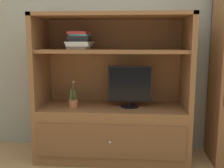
{
  "coord_description": "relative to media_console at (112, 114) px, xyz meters",
  "views": [
    {
      "loc": [
        0.21,
        -2.35,
        1.27
      ],
      "look_at": [
        0.0,
        0.35,
        0.82
      ],
      "focal_mm": 42.54,
      "sensor_mm": 36.0,
      "label": 1
    }
  ],
  "objects": [
    {
      "name": "magazine_stack",
      "position": [
        -0.34,
        -0.01,
        0.78
      ],
      "size": [
        0.26,
        0.34,
        0.18
      ],
      "color": "silver",
      "rests_on": "media_console"
    },
    {
      "name": "tv_monitor",
      "position": [
        0.18,
        -0.02,
        0.32
      ],
      "size": [
        0.46,
        0.19,
        0.44
      ],
      "color": "black",
      "rests_on": "media_console"
    },
    {
      "name": "media_console",
      "position": [
        0.0,
        0.0,
        0.0
      ],
      "size": [
        1.59,
        0.61,
        1.53
      ],
      "color": "brown",
      "rests_on": "ground_plane"
    },
    {
      "name": "potted_plant",
      "position": [
        -0.4,
        -0.09,
        0.14
      ],
      "size": [
        0.1,
        0.1,
        0.29
      ],
      "color": "#B26642",
      "rests_on": "media_console"
    },
    {
      "name": "painted_rear_wall",
      "position": [
        0.0,
        0.34,
        0.92
      ],
      "size": [
        6.0,
        0.1,
        2.8
      ],
      "primitive_type": "cube",
      "color": "gray",
      "rests_on": "ground_plane"
    }
  ]
}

